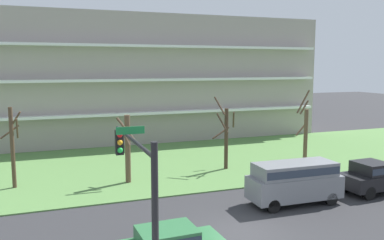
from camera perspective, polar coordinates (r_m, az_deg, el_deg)
ground at (r=19.67m, az=6.69°, el=-15.44°), size 160.00×160.00×0.00m
grass_lawn_strip at (r=32.14m, az=-4.71°, el=-6.15°), size 80.00×16.00×0.08m
apartment_building at (r=44.19m, az=-9.45°, el=5.82°), size 40.59×11.53×12.72m
tree_far_left at (r=27.61m, az=-23.93°, el=-3.29°), size 1.37×1.13×5.18m
tree_left at (r=26.74m, az=-9.07°, el=-3.77°), size 1.32×1.36×4.54m
tree_center at (r=29.99m, az=4.77°, el=-2.12°), size 1.65×1.70×5.46m
tree_right at (r=33.29m, az=15.64°, el=-1.61°), size 1.26×0.84×5.79m
van_gray_near_left at (r=23.52m, az=14.24°, el=-8.13°), size 5.25×2.13×2.36m
pickup_black_center_right at (r=27.41m, az=24.82°, el=-7.18°), size 5.48×2.22×1.95m
traffic_signal_mast at (r=12.21m, az=-7.53°, el=-9.94°), size 0.90×5.34×5.84m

